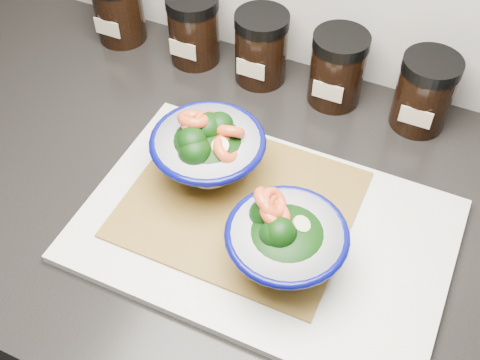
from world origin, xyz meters
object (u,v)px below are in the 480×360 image
at_px(spice_jar_e, 424,93).
at_px(spice_jar_b, 194,29).
at_px(bowl_left, 208,150).
at_px(bowl_right, 284,241).
at_px(cutting_board, 265,230).
at_px(spice_jar_d, 337,68).
at_px(spice_jar_a, 119,8).
at_px(spice_jar_c, 261,47).

bearing_deg(spice_jar_e, spice_jar_b, 180.00).
relative_size(bowl_left, spice_jar_b, 1.30).
relative_size(bowl_left, bowl_right, 1.06).
height_order(cutting_board, bowl_right, bowl_right).
distance_m(cutting_board, spice_jar_d, 0.28).
height_order(bowl_left, bowl_right, bowl_right).
bearing_deg(bowl_left, spice_jar_b, 121.37).
relative_size(spice_jar_b, spice_jar_e, 1.00).
xyz_separation_m(bowl_right, spice_jar_b, (-0.28, 0.32, -0.00)).
distance_m(bowl_right, spice_jar_e, 0.33).
distance_m(bowl_left, bowl_right, 0.17).
relative_size(bowl_left, spice_jar_e, 1.30).
height_order(cutting_board, spice_jar_a, spice_jar_a).
relative_size(spice_jar_c, spice_jar_d, 1.00).
relative_size(spice_jar_a, spice_jar_b, 1.00).
distance_m(spice_jar_a, spice_jar_e, 0.50).
distance_m(bowl_right, spice_jar_c, 0.36).
xyz_separation_m(cutting_board, bowl_right, (0.04, -0.04, 0.05)).
bearing_deg(cutting_board, spice_jar_a, 143.73).
height_order(spice_jar_a, spice_jar_e, same).
xyz_separation_m(cutting_board, spice_jar_c, (-0.13, 0.28, 0.05)).
height_order(spice_jar_b, spice_jar_e, same).
bearing_deg(spice_jar_b, bowl_right, -48.69).
bearing_deg(bowl_left, bowl_right, -32.26).
bearing_deg(spice_jar_e, spice_jar_d, 180.00).
bearing_deg(bowl_right, spice_jar_e, 75.34).
xyz_separation_m(spice_jar_d, spice_jar_e, (0.13, 0.00, 0.00)).
relative_size(cutting_board, spice_jar_d, 3.98).
bearing_deg(spice_jar_b, cutting_board, -49.09).
relative_size(bowl_left, spice_jar_d, 1.30).
distance_m(spice_jar_a, spice_jar_b, 0.14).
height_order(bowl_right, spice_jar_b, bowl_right).
relative_size(cutting_board, bowl_left, 3.05).
bearing_deg(spice_jar_a, bowl_right, -37.34).
xyz_separation_m(bowl_left, spice_jar_c, (-0.03, 0.23, -0.01)).
xyz_separation_m(bowl_left, spice_jar_d, (0.10, 0.23, -0.01)).
xyz_separation_m(bowl_right, spice_jar_c, (-0.17, 0.32, -0.00)).
distance_m(spice_jar_b, spice_jar_e, 0.36).
distance_m(spice_jar_a, spice_jar_c, 0.25).
bearing_deg(spice_jar_d, bowl_left, -112.37).
distance_m(bowl_left, spice_jar_a, 0.36).
xyz_separation_m(spice_jar_a, spice_jar_e, (0.50, 0.00, 0.00)).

